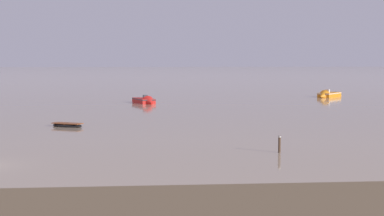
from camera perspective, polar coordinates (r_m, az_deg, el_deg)
name	(u,v)px	position (r m, az deg, el deg)	size (l,w,h in m)	color
motorboat_moored_1	(327,96)	(108.02, 12.28, 1.12)	(5.62, 5.97, 2.09)	orange
rowboat_moored_2	(67,125)	(61.96, -11.36, -1.56)	(3.45, 2.59, 0.52)	black
motorboat_moored_4	(146,102)	(91.48, -4.27, 0.58)	(3.68, 6.04, 1.96)	red
mooring_post_right	(279,144)	(44.76, 8.02, -3.32)	(0.22, 0.22, 1.33)	#473323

